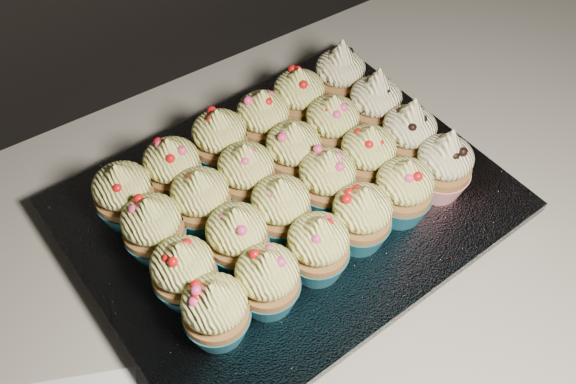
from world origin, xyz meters
name	(u,v)px	position (x,y,z in m)	size (l,w,h in m)	color
worktop	(234,271)	(0.00, 1.70, 0.88)	(2.44, 0.64, 0.04)	beige
baking_tray	(288,214)	(0.08, 1.71, 0.91)	(0.41, 0.32, 0.02)	black
foil_lining	(288,204)	(0.08, 1.71, 0.93)	(0.45, 0.35, 0.01)	silver
cupcake_0	(216,311)	(-0.06, 1.62, 0.97)	(0.06, 0.06, 0.08)	#1A667C
cupcake_1	(267,280)	(0.00, 1.62, 0.97)	(0.06, 0.06, 0.08)	#1A667C
cupcake_2	(318,247)	(0.06, 1.63, 0.97)	(0.06, 0.06, 0.08)	#1A667C
cupcake_3	(361,217)	(0.12, 1.63, 0.97)	(0.06, 0.06, 0.08)	#1A667C
cupcake_4	(403,191)	(0.17, 1.64, 0.97)	(0.06, 0.06, 0.08)	#1A667C
cupcake_5	(443,165)	(0.23, 1.64, 0.97)	(0.06, 0.06, 0.10)	red
cupcake_6	(184,272)	(-0.06, 1.67, 0.97)	(0.06, 0.06, 0.08)	#1A667C
cupcake_7	(237,238)	(0.00, 1.68, 0.97)	(0.06, 0.06, 0.08)	#1A667C
cupcake_8	(281,209)	(0.05, 1.69, 0.97)	(0.06, 0.06, 0.08)	#1A667C
cupcake_9	(327,181)	(0.11, 1.69, 0.97)	(0.06, 0.06, 0.08)	#1A667C
cupcake_10	(367,157)	(0.17, 1.69, 0.97)	(0.06, 0.06, 0.08)	#1A667C
cupcake_11	(408,135)	(0.23, 1.69, 0.97)	(0.06, 0.06, 0.10)	red
cupcake_12	(153,228)	(-0.07, 1.73, 0.97)	(0.06, 0.06, 0.08)	#1A667C
cupcake_13	(201,201)	(-0.01, 1.74, 0.97)	(0.06, 0.06, 0.08)	#1A667C
cupcake_14	(246,175)	(0.05, 1.74, 0.97)	(0.06, 0.06, 0.08)	#1A667C
cupcake_15	(293,153)	(0.11, 1.74, 0.97)	(0.06, 0.06, 0.08)	#1A667C
cupcake_16	(332,126)	(0.17, 1.75, 0.97)	(0.06, 0.06, 0.08)	#1A667C
cupcake_17	(375,105)	(0.23, 1.75, 0.97)	(0.06, 0.06, 0.10)	red
cupcake_18	(124,195)	(-0.07, 1.79, 0.97)	(0.06, 0.06, 0.08)	#1A667C
cupcake_19	(173,169)	(-0.01, 1.79, 0.97)	(0.06, 0.06, 0.08)	#1A667C
cupcake_20	(220,140)	(0.05, 1.80, 0.97)	(0.06, 0.06, 0.08)	#1A667C
cupcake_21	(263,121)	(0.10, 1.80, 0.97)	(0.06, 0.06, 0.08)	#1A667C
cupcake_22	(299,99)	(0.16, 1.81, 0.97)	(0.06, 0.06, 0.08)	#1A667C
cupcake_23	(340,76)	(0.22, 1.81, 0.97)	(0.06, 0.06, 0.10)	red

